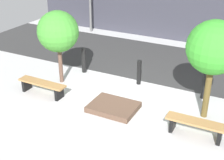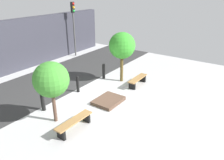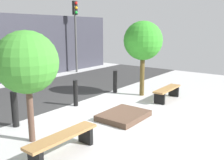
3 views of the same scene
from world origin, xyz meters
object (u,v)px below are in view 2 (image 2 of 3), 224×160
(bollard_center, at_px, (104,71))
(traffic_light_mid_west, at_px, (74,20))
(tree_behind_left_bench, at_px, (51,80))
(tree_behind_right_bench, at_px, (122,46))
(bench_left, at_px, (74,123))
(bollard_left, at_px, (78,84))
(planter_bed, at_px, (108,101))
(bollard_far_left, at_px, (43,101))
(bench_right, at_px, (138,80))

(bollard_center, xyz_separation_m, traffic_light_mid_west, (2.51, 4.73, 2.38))
(tree_behind_left_bench, relative_size, tree_behind_right_bench, 0.89)
(bench_left, xyz_separation_m, tree_behind_left_bench, (-0.00, 1.08, 1.55))
(tree_behind_left_bench, bearing_deg, bollard_left, 23.47)
(planter_bed, xyz_separation_m, bollard_far_left, (-2.29, 2.00, 0.41))
(tree_behind_right_bench, bearing_deg, bench_left, -168.08)
(bollard_center, relative_size, traffic_light_mid_west, 0.22)
(bollard_left, xyz_separation_m, bollard_center, (2.29, 0.00, 0.01))
(bench_left, xyz_separation_m, tree_behind_right_bench, (5.13, 1.08, 1.81))
(tree_behind_right_bench, bearing_deg, bollard_center, 103.88)
(bench_right, bearing_deg, bollard_center, 96.51)
(bollard_left, bearing_deg, traffic_light_mid_west, 44.56)
(bollard_center, bearing_deg, bench_right, -82.86)
(bollard_far_left, relative_size, bollard_left, 1.08)
(bench_left, distance_m, bollard_left, 3.38)
(planter_bed, relative_size, bollard_far_left, 1.46)
(tree_behind_right_bench, distance_m, bollard_center, 2.03)
(planter_bed, distance_m, bollard_center, 3.06)
(tree_behind_left_bench, height_order, bollard_left, tree_behind_left_bench)
(bench_left, height_order, traffic_light_mid_west, traffic_light_mid_west)
(planter_bed, bearing_deg, bollard_left, 90.00)
(tree_behind_left_bench, distance_m, bollard_center, 5.18)
(tree_behind_left_bench, relative_size, bollard_far_left, 2.66)
(planter_bed, xyz_separation_m, bollard_left, (0.00, 2.00, 0.37))
(tree_behind_right_bench, height_order, traffic_light_mid_west, traffic_light_mid_west)
(tree_behind_right_bench, xyz_separation_m, bollard_far_left, (-4.85, 1.11, -1.65))
(bench_right, distance_m, bollard_left, 3.38)
(tree_behind_left_bench, distance_m, traffic_light_mid_west, 9.45)
(bench_right, distance_m, bollard_far_left, 5.33)
(bollard_left, bearing_deg, bench_right, -40.58)
(bench_left, distance_m, traffic_light_mid_west, 10.42)
(bench_left, relative_size, bollard_left, 1.92)
(planter_bed, distance_m, traffic_light_mid_west, 8.71)
(bench_left, bearing_deg, bollard_left, 41.20)
(bollard_far_left, distance_m, bollard_left, 2.29)
(planter_bed, relative_size, traffic_light_mid_west, 0.34)
(bollard_center, bearing_deg, tree_behind_right_bench, -76.12)
(tree_behind_left_bench, bearing_deg, bollard_far_left, 76.12)
(bollard_far_left, bearing_deg, bench_left, -97.14)
(planter_bed, bearing_deg, traffic_light_mid_west, 54.46)
(bench_left, distance_m, bench_right, 5.13)
(bollard_left, bearing_deg, tree_behind_left_bench, -156.53)
(tree_behind_right_bench, bearing_deg, planter_bed, -161.01)
(bench_left, relative_size, bollard_center, 1.90)
(bench_left, distance_m, bollard_far_left, 2.22)
(planter_bed, height_order, tree_behind_left_bench, tree_behind_left_bench)
(bench_right, height_order, bollard_center, bollard_center)
(traffic_light_mid_west, bearing_deg, bench_right, -107.92)
(bench_left, bearing_deg, traffic_light_mid_west, 43.86)
(tree_behind_left_bench, relative_size, bollard_center, 2.84)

